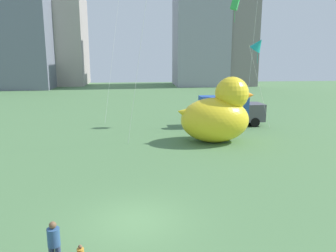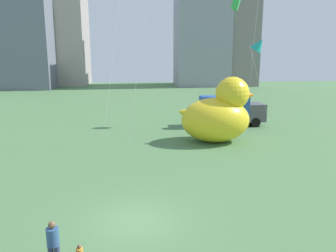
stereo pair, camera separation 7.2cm
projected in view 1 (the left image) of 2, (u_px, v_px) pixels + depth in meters
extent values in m
plane|color=#4D7647|center=(135.00, 221.00, 14.10)|extent=(140.00, 140.00, 0.00)
cylinder|color=#33598C|center=(54.00, 237.00, 10.78)|extent=(0.40, 0.40, 0.60)
sphere|color=brown|center=(53.00, 225.00, 10.69)|extent=(0.23, 0.23, 0.23)
sphere|color=brown|center=(80.00, 247.00, 10.68)|extent=(0.13, 0.13, 0.13)
ellipsoid|color=yellow|center=(215.00, 120.00, 26.48)|extent=(5.38, 3.98, 3.51)
sphere|color=yellow|center=(232.00, 94.00, 26.16)|extent=(2.62, 2.62, 2.62)
cone|color=orange|center=(246.00, 95.00, 26.29)|extent=(1.18, 1.18, 1.18)
cone|color=yellow|center=(185.00, 113.00, 26.15)|extent=(1.61, 1.40, 1.69)
cube|color=#264CA5|center=(223.00, 109.00, 32.47)|extent=(4.50, 2.50, 2.40)
cube|color=#4C4C56|center=(253.00, 112.00, 32.95)|extent=(1.81, 2.38, 1.68)
cylinder|color=black|center=(251.00, 120.00, 33.10)|extent=(1.01, 2.44, 0.90)
cylinder|color=black|center=(213.00, 121.00, 32.60)|extent=(1.01, 2.44, 0.90)
cube|color=slate|center=(23.00, 21.00, 66.18)|extent=(10.68, 10.98, 26.40)
cube|color=#9E938C|center=(63.00, 42.00, 74.50)|extent=(9.55, 11.51, 18.89)
cube|color=gray|center=(200.00, 39.00, 73.37)|extent=(11.01, 11.56, 20.19)
cube|color=gray|center=(229.00, 9.00, 71.42)|extent=(11.37, 7.80, 32.52)
cylinder|color=silver|center=(115.00, 31.00, 33.39)|extent=(2.42, 3.62, 18.07)
cylinder|color=silver|center=(260.00, 87.00, 30.72)|extent=(2.40, 0.16, 7.70)
cone|color=teal|center=(258.00, 45.00, 31.07)|extent=(1.88, 1.76, 1.53)
cylinder|color=teal|center=(258.00, 54.00, 31.26)|extent=(0.04, 0.04, 1.60)
cylinder|color=silver|center=(251.00, 66.00, 32.54)|extent=(0.58, 3.47, 11.47)
cube|color=green|center=(235.00, 3.00, 31.45)|extent=(1.04, 0.79, 1.26)
cylinder|color=green|center=(235.00, 14.00, 31.64)|extent=(0.04, 0.04, 1.60)
cylinder|color=silver|center=(144.00, 19.00, 23.74)|extent=(2.74, 1.61, 18.55)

